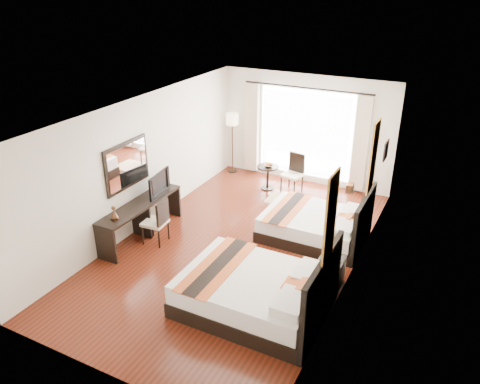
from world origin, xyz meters
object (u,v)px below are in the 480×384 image
at_px(fruit_bowl, 269,166).
at_px(window_chair, 292,181).
at_px(television, 156,183).
at_px(side_table, 268,177).
at_px(nightstand, 330,273).
at_px(console_desk, 141,220).
at_px(floor_lamp, 232,123).
at_px(bed_far, 317,225).
at_px(vase, 329,262).
at_px(bed_near, 258,292).
at_px(table_lamp, 333,243).
at_px(desk_chair, 156,229).

distance_m(fruit_bowl, window_chair, 0.70).
xyz_separation_m(television, side_table, (1.35, 2.80, -0.69)).
bearing_deg(side_table, nightstand, -51.00).
distance_m(console_desk, fruit_bowl, 3.61).
bearing_deg(side_table, console_desk, -112.20).
bearing_deg(floor_lamp, bed_far, -36.50).
height_order(bed_far, television, television).
height_order(nightstand, vase, vase).
distance_m(bed_far, floor_lamp, 4.16).
bearing_deg(floor_lamp, nightstand, -44.27).
relative_size(bed_near, console_desk, 1.05).
bearing_deg(table_lamp, floor_lamp, 136.47).
xyz_separation_m(bed_near, table_lamp, (0.82, 1.29, 0.45)).
bearing_deg(desk_chair, console_desk, -14.66).
bearing_deg(table_lamp, vase, -82.68).
distance_m(television, side_table, 3.18).
xyz_separation_m(console_desk, window_chair, (1.99, 3.47, -0.08)).
height_order(vase, floor_lamp, floor_lamp).
bearing_deg(fruit_bowl, bed_far, -42.95).
xyz_separation_m(vase, fruit_bowl, (-2.60, 3.34, 0.08)).
bearing_deg(nightstand, side_table, 129.00).
bearing_deg(side_table, floor_lamp, 155.27).
height_order(nightstand, side_table, side_table).
height_order(bed_near, console_desk, bed_near).
relative_size(vase, floor_lamp, 0.08).
bearing_deg(bed_far, console_desk, -154.31).
bearing_deg(console_desk, floor_lamp, 89.41).
distance_m(bed_near, window_chair, 4.67).
bearing_deg(fruit_bowl, floor_lamp, 154.48).
xyz_separation_m(television, fruit_bowl, (1.38, 2.76, -0.35)).
bearing_deg(table_lamp, fruit_bowl, 129.80).
xyz_separation_m(table_lamp, fruit_bowl, (-2.56, 3.08, -0.14)).
bearing_deg(console_desk, nightstand, 1.58).
relative_size(nightstand, console_desk, 0.24).
bearing_deg(nightstand, console_desk, -178.42).
bearing_deg(window_chair, fruit_bowl, -64.02).
relative_size(console_desk, side_table, 3.56).
height_order(bed_far, side_table, bed_far).
bearing_deg(window_chair, floor_lamp, -93.49).
bearing_deg(console_desk, fruit_bowl, 67.10).
relative_size(table_lamp, console_desk, 0.19).
height_order(bed_far, vase, bed_far).
height_order(bed_far, desk_chair, bed_far).
bearing_deg(floor_lamp, vase, -45.21).
bearing_deg(desk_chair, floor_lamp, -89.78).
distance_m(table_lamp, desk_chair, 3.59).
relative_size(bed_far, television, 2.45).
bearing_deg(window_chair, console_desk, -19.23).
distance_m(vase, television, 4.04).
relative_size(side_table, window_chair, 0.63).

